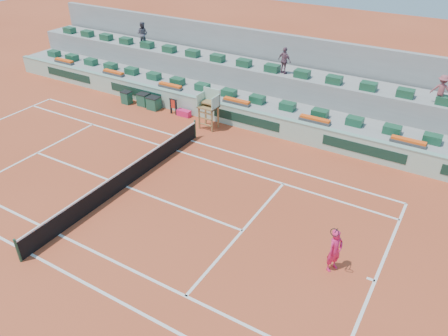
% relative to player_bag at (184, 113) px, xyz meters
% --- Properties ---
extents(ground, '(90.00, 90.00, 0.00)m').
position_rel_player_bag_xyz_m(ground, '(2.27, -8.02, -0.20)').
color(ground, '#A93D20').
rests_on(ground, ground).
extents(seating_tier_lower, '(36.00, 4.00, 1.20)m').
position_rel_player_bag_xyz_m(seating_tier_lower, '(2.27, 2.68, 0.40)').
color(seating_tier_lower, '#979794').
rests_on(seating_tier_lower, ground).
extents(seating_tier_upper, '(36.00, 2.40, 2.60)m').
position_rel_player_bag_xyz_m(seating_tier_upper, '(2.27, 4.28, 1.10)').
color(seating_tier_upper, '#979794').
rests_on(seating_tier_upper, ground).
extents(stadium_back_wall, '(36.00, 0.40, 4.40)m').
position_rel_player_bag_xyz_m(stadium_back_wall, '(2.27, 5.88, 2.00)').
color(stadium_back_wall, '#979794').
rests_on(stadium_back_wall, ground).
extents(player_bag, '(0.90, 0.40, 0.40)m').
position_rel_player_bag_xyz_m(player_bag, '(0.00, 0.00, 0.00)').
color(player_bag, '#E71E5F').
rests_on(player_bag, ground).
extents(spectator_left, '(0.96, 0.82, 1.73)m').
position_rel_player_bag_xyz_m(spectator_left, '(-6.25, 3.90, 3.27)').
color(spectator_left, '#4E4D5A').
rests_on(spectator_left, seating_tier_upper).
extents(spectator_mid, '(1.03, 0.66, 1.64)m').
position_rel_player_bag_xyz_m(spectator_mid, '(5.06, 3.70, 3.22)').
color(spectator_mid, '#785061').
rests_on(spectator_mid, seating_tier_upper).
extents(spectator_right, '(1.05, 0.66, 1.56)m').
position_rel_player_bag_xyz_m(spectator_right, '(13.97, 3.64, 3.18)').
color(spectator_right, '#964B51').
rests_on(spectator_right, seating_tier_upper).
extents(court_lines, '(23.89, 11.09, 0.01)m').
position_rel_player_bag_xyz_m(court_lines, '(2.27, -8.02, -0.19)').
color(court_lines, silver).
rests_on(court_lines, ground).
extents(tennis_net, '(0.10, 11.97, 1.10)m').
position_rel_player_bag_xyz_m(tennis_net, '(2.27, -8.02, 0.33)').
color(tennis_net, black).
rests_on(tennis_net, ground).
extents(advertising_hoarding, '(36.00, 0.34, 1.26)m').
position_rel_player_bag_xyz_m(advertising_hoarding, '(2.30, 0.48, 0.44)').
color(advertising_hoarding, '#A3CDB4').
rests_on(advertising_hoarding, ground).
extents(umpire_chair, '(1.10, 0.90, 2.40)m').
position_rel_player_bag_xyz_m(umpire_chair, '(2.27, -0.52, 1.34)').
color(umpire_chair, olive).
rests_on(umpire_chair, ground).
extents(seat_row_lower, '(32.90, 0.60, 0.44)m').
position_rel_player_bag_xyz_m(seat_row_lower, '(2.27, 1.78, 1.22)').
color(seat_row_lower, '#194D31').
rests_on(seat_row_lower, seating_tier_lower).
extents(seat_row_upper, '(32.90, 0.60, 0.44)m').
position_rel_player_bag_xyz_m(seat_row_upper, '(2.27, 3.68, 2.62)').
color(seat_row_upper, '#194D31').
rests_on(seat_row_upper, seating_tier_upper).
extents(flower_planters, '(26.80, 0.36, 0.28)m').
position_rel_player_bag_xyz_m(flower_planters, '(0.77, 0.98, 1.14)').
color(flower_planters, '#464646').
rests_on(flower_planters, seating_tier_lower).
extents(drink_cooler_a, '(0.82, 0.71, 0.84)m').
position_rel_player_bag_xyz_m(drink_cooler_a, '(-2.33, -0.13, 0.22)').
color(drink_cooler_a, '#1A503B').
rests_on(drink_cooler_a, ground).
extents(drink_cooler_b, '(0.75, 0.65, 0.84)m').
position_rel_player_bag_xyz_m(drink_cooler_b, '(-3.28, -0.02, 0.22)').
color(drink_cooler_b, '#1A503B').
rests_on(drink_cooler_b, ground).
extents(drink_cooler_c, '(0.64, 0.56, 0.84)m').
position_rel_player_bag_xyz_m(drink_cooler_c, '(-4.49, -0.32, 0.22)').
color(drink_cooler_c, '#1A503B').
rests_on(drink_cooler_c, ground).
extents(towel_rack, '(0.59, 0.10, 1.03)m').
position_rel_player_bag_xyz_m(towel_rack, '(-0.74, -0.10, 0.41)').
color(towel_rack, black).
rests_on(towel_rack, ground).
extents(tennis_player, '(0.66, 0.95, 2.28)m').
position_rel_player_bag_xyz_m(tennis_player, '(12.60, -8.21, 0.71)').
color(tennis_player, '#E71E5F').
rests_on(tennis_player, ground).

